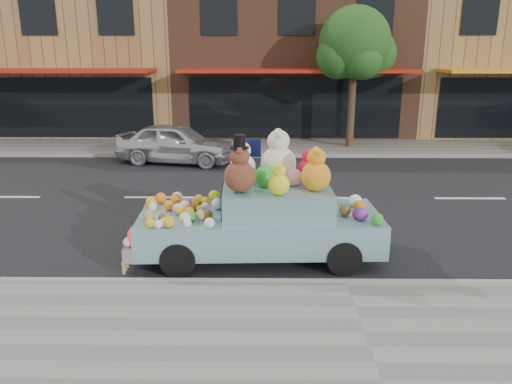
{
  "coord_description": "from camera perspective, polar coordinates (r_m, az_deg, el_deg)",
  "views": [
    {
      "loc": [
        -1.37,
        -12.3,
        3.7
      ],
      "look_at": [
        -1.46,
        -3.79,
        1.25
      ],
      "focal_mm": 35.0,
      "sensor_mm": 36.0,
      "label": 1
    }
  ],
  "objects": [
    {
      "name": "art_car",
      "position": [
        9.02,
        0.64,
        -2.54
      ],
      "size": [
        4.54,
        1.91,
        2.34
      ],
      "rotation": [
        0.0,
        0.0,
        0.04
      ],
      "color": "black",
      "rests_on": "ground"
    },
    {
      "name": "storefront_left",
      "position": [
        25.76,
        -19.68,
        15.05
      ],
      "size": [
        10.0,
        9.8,
        7.3
      ],
      "color": "olive",
      "rests_on": "ground"
    },
    {
      "name": "car_silver",
      "position": [
        16.91,
        -9.15,
        5.53
      ],
      "size": [
        4.16,
        2.33,
        1.34
      ],
      "primitive_type": "imported",
      "rotation": [
        0.0,
        0.0,
        1.37
      ],
      "color": "silver",
      "rests_on": "ground"
    },
    {
      "name": "storefront_mid",
      "position": [
        24.31,
        3.97,
        15.9
      ],
      "size": [
        10.0,
        9.8,
        7.3
      ],
      "color": "brown",
      "rests_on": "ground"
    },
    {
      "name": "far_kerb",
      "position": [
        17.73,
        5.02,
        4.17
      ],
      "size": [
        60.0,
        0.12,
        0.13
      ],
      "primitive_type": "cube",
      "color": "gray",
      "rests_on": "ground"
    },
    {
      "name": "far_sidewalk",
      "position": [
        19.2,
        4.69,
        5.08
      ],
      "size": [
        60.0,
        3.0,
        0.12
      ],
      "primitive_type": "cube",
      "color": "gray",
      "rests_on": "ground"
    },
    {
      "name": "street_tree",
      "position": [
        19.16,
        11.23,
        15.75
      ],
      "size": [
        3.0,
        2.7,
        5.22
      ],
      "color": "#38281C",
      "rests_on": "ground"
    },
    {
      "name": "near_kerb",
      "position": [
        8.27,
        10.21,
        -10.3
      ],
      "size": [
        60.0,
        0.12,
        0.13
      ],
      "primitive_type": "cube",
      "color": "gray",
      "rests_on": "ground"
    },
    {
      "name": "near_sidewalk",
      "position": [
        6.99,
        12.26,
        -15.77
      ],
      "size": [
        60.0,
        3.0,
        0.12
      ],
      "primitive_type": "cube",
      "color": "gray",
      "rests_on": "ground"
    },
    {
      "name": "ground",
      "position": [
        12.92,
        6.65,
        -0.7
      ],
      "size": [
        120.0,
        120.0,
        0.0
      ],
      "primitive_type": "plane",
      "color": "black",
      "rests_on": "ground"
    },
    {
      "name": "storefront_right",
      "position": [
        26.8,
        26.58,
        14.32
      ],
      "size": [
        10.0,
        9.8,
        7.3
      ],
      "color": "olive",
      "rests_on": "ground"
    }
  ]
}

